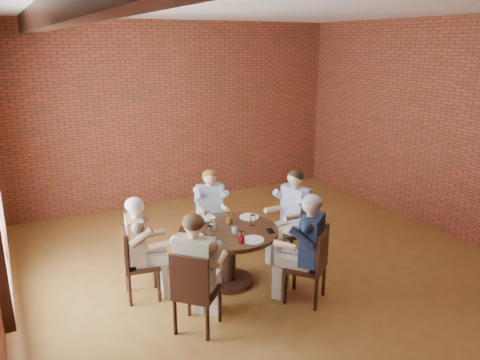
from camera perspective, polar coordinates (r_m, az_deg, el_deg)
name	(u,v)px	position (r m, az deg, el deg)	size (l,w,h in m)	color
floor	(270,272)	(6.50, 3.70, -11.16)	(7.00, 7.00, 0.00)	olive
ceiling	(276,7)	(5.78, 4.36, 20.28)	(7.00, 7.00, 0.00)	white
wall_back	(177,114)	(9.03, -7.69, 7.97)	(7.00, 7.00, 0.00)	brown
wall_right	(450,129)	(8.07, 24.26, 5.66)	(7.00, 7.00, 0.00)	brown
ceiling_beam	(51,13)	(4.95, -22.03, 18.33)	(0.22, 6.90, 0.26)	black
dining_table	(229,245)	(6.00, -1.38, -7.98)	(1.26, 1.26, 0.75)	black
chair_a	(296,225)	(6.74, 6.86, -5.47)	(0.50, 0.50, 0.94)	black
diner_a	(292,216)	(6.62, 6.38, -4.38)	(0.53, 0.65, 1.33)	#3B5399
chair_b	(210,219)	(6.99, -3.74, -4.73)	(0.45, 0.45, 0.89)	black
diner_b	(210,212)	(6.88, -3.62, -3.89)	(0.48, 0.59, 1.25)	#8899AD
chair_c	(135,261)	(5.82, -12.71, -9.56)	(0.46, 0.46, 0.91)	black
diner_c	(141,249)	(5.77, -12.02, -8.18)	(0.50, 0.61, 1.28)	brown
chair_d	(194,290)	(5.07, -5.64, -13.16)	(0.61, 0.61, 0.94)	black
diner_d	(197,272)	(5.07, -5.30, -11.13)	(0.53, 0.65, 1.34)	tan
chair_e	(313,262)	(5.68, 8.87, -9.88)	(0.61, 0.61, 0.94)	black
diner_e	(306,249)	(5.63, 8.08, -8.27)	(0.53, 0.66, 1.34)	#192748
plate_a	(249,217)	(6.29, 1.12, -4.54)	(0.26, 0.26, 0.01)	white
plate_b	(206,218)	(6.27, -4.23, -4.65)	(0.26, 0.26, 0.01)	white
plate_c	(193,236)	(5.72, -5.75, -6.85)	(0.26, 0.26, 0.01)	white
plate_d	(253,240)	(5.60, 1.63, -7.29)	(0.26, 0.26, 0.01)	white
glass_a	(253,220)	(6.01, 1.57, -4.91)	(0.07, 0.07, 0.14)	white
glass_b	(229,218)	(6.08, -1.33, -4.68)	(0.07, 0.07, 0.14)	white
glass_c	(207,217)	(6.13, -4.03, -4.51)	(0.07, 0.07, 0.14)	white
glass_d	(213,225)	(5.86, -3.32, -5.51)	(0.07, 0.07, 0.14)	white
glass_e	(210,231)	(5.68, -3.69, -6.28)	(0.07, 0.07, 0.14)	white
glass_f	(242,237)	(5.51, 0.20, -6.98)	(0.07, 0.07, 0.14)	white
glass_g	(234,228)	(5.76, -0.70, -5.91)	(0.07, 0.07, 0.14)	white
smartphone	(271,231)	(5.87, 3.75, -6.20)	(0.08, 0.16, 0.01)	black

